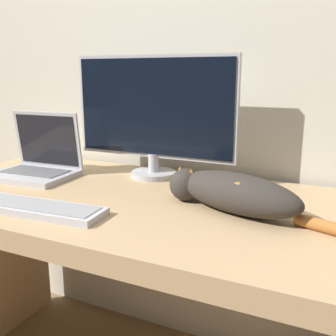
{
  "coord_description": "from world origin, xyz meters",
  "views": [
    {
      "loc": [
        0.66,
        -0.66,
        1.15
      ],
      "look_at": [
        0.19,
        0.34,
        0.88
      ],
      "focal_mm": 42.0,
      "sensor_mm": 36.0,
      "label": 1
    }
  ],
  "objects_px": {
    "monitor": "(153,113)",
    "cat": "(232,192)",
    "laptop": "(37,163)",
    "external_keyboard": "(36,208)"
  },
  "relations": [
    {
      "from": "cat",
      "to": "external_keyboard",
      "type": "bearing_deg",
      "value": -136.08
    },
    {
      "from": "monitor",
      "to": "laptop",
      "type": "distance_m",
      "value": 0.48
    },
    {
      "from": "monitor",
      "to": "external_keyboard",
      "type": "xyz_separation_m",
      "value": [
        -0.12,
        -0.49,
        -0.23
      ]
    },
    {
      "from": "laptop",
      "to": "external_keyboard",
      "type": "distance_m",
      "value": 0.42
    },
    {
      "from": "laptop",
      "to": "external_keyboard",
      "type": "height_order",
      "value": "laptop"
    },
    {
      "from": "laptop",
      "to": "external_keyboard",
      "type": "xyz_separation_m",
      "value": [
        0.28,
        -0.31,
        -0.04
      ]
    },
    {
      "from": "monitor",
      "to": "laptop",
      "type": "height_order",
      "value": "monitor"
    },
    {
      "from": "monitor",
      "to": "cat",
      "type": "relative_size",
      "value": 1.11
    },
    {
      "from": "monitor",
      "to": "laptop",
      "type": "xyz_separation_m",
      "value": [
        -0.4,
        -0.18,
        -0.19
      ]
    },
    {
      "from": "monitor",
      "to": "laptop",
      "type": "bearing_deg",
      "value": -155.91
    }
  ]
}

